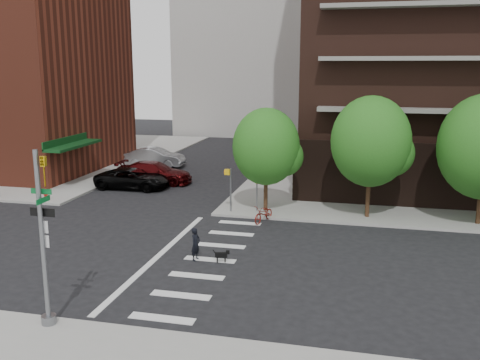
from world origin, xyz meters
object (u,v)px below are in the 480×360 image
Objects in this scene: fire_hydrant at (46,193)px; parked_car_silver at (155,157)px; traffic_signal at (44,253)px; parked_car_maroon at (155,173)px; dog_walker at (196,244)px; parked_car_black at (133,179)px; scooter at (264,214)px.

parked_car_silver is (2.30, 13.18, 0.30)m from fire_hydrant.
traffic_signal is 8.20× the size of fire_hydrant.
parked_car_silver reaches higher than fire_hydrant.
parked_car_maroon is 16.89m from dog_walker.
traffic_signal is 1.12× the size of parked_car_black.
parked_car_black reaches higher than scooter.
fire_hydrant is 0.14× the size of parked_car_black.
fire_hydrant is at bearing 142.54° from parked_car_maroon.
parked_car_maroon is 2.99× the size of scooter.
dog_walker is at bearing 68.73° from traffic_signal.
parked_car_silver is at bearing 105.19° from traffic_signal.
traffic_signal is 3.92× the size of dog_walker.
scooter is at bearing -131.75° from parked_car_maroon.
traffic_signal is 18.42m from fire_hydrant.
scooter is (4.74, 13.99, -2.20)m from traffic_signal.
parked_car_silver is 3.39× the size of dog_walker.
traffic_signal reaches higher than parked_car_maroon.
parked_car_maroon is at bearing 159.12° from scooter.
scooter is (10.81, -6.11, -0.24)m from parked_car_black.
parked_car_black is at bearing 169.01° from scooter.
scooter is 6.95m from dog_walker.
dog_walker is (-1.90, -6.68, 0.27)m from scooter.
scooter is 1.24× the size of dog_walker.
parked_car_black is 2.23m from parked_car_maroon.
fire_hydrant is at bearing 139.53° from parked_car_black.
parked_car_black is 3.49× the size of dog_walker.
scooter reaches higher than fire_hydrant.
parked_car_silver is at bearing 19.42° from parked_car_maroon.
fire_hydrant is at bearing 123.26° from traffic_signal.
fire_hydrant is 6.24m from parked_car_black.
parked_car_maroon is 6.80m from parked_car_silver.
parked_car_black reaches higher than fire_hydrant.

